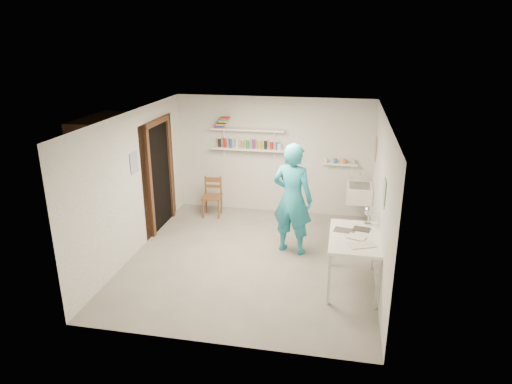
% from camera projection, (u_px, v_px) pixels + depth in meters
% --- Properties ---
extents(floor, '(4.00, 4.50, 0.02)m').
position_uv_depth(floor, '(251.00, 259.00, 7.65)').
color(floor, slate).
rests_on(floor, ground).
extents(ceiling, '(4.00, 4.50, 0.02)m').
position_uv_depth(ceiling, '(251.00, 115.00, 6.85)').
color(ceiling, silver).
rests_on(ceiling, wall_back).
extents(wall_back, '(4.00, 0.02, 2.40)m').
position_uv_depth(wall_back, '(273.00, 156.00, 9.34)').
color(wall_back, silver).
rests_on(wall_back, ground).
extents(wall_front, '(4.00, 0.02, 2.40)m').
position_uv_depth(wall_front, '(211.00, 256.00, 5.16)').
color(wall_front, silver).
rests_on(wall_front, ground).
extents(wall_left, '(0.02, 4.50, 2.40)m').
position_uv_depth(wall_left, '(133.00, 184.00, 7.61)').
color(wall_left, silver).
rests_on(wall_left, ground).
extents(wall_right, '(0.02, 4.50, 2.40)m').
position_uv_depth(wall_right, '(381.00, 200.00, 6.89)').
color(wall_right, silver).
rests_on(wall_right, ground).
extents(doorway_recess, '(0.02, 0.90, 2.00)m').
position_uv_depth(doorway_recess, '(160.00, 177.00, 8.65)').
color(doorway_recess, black).
rests_on(doorway_recess, wall_left).
extents(corridor_box, '(1.40, 1.50, 2.10)m').
position_uv_depth(corridor_box, '(125.00, 172.00, 8.76)').
color(corridor_box, brown).
rests_on(corridor_box, ground).
extents(door_lintel, '(0.06, 1.05, 0.10)m').
position_uv_depth(door_lintel, '(157.00, 122.00, 8.30)').
color(door_lintel, brown).
rests_on(door_lintel, wall_left).
extents(door_jamb_near, '(0.06, 0.10, 2.00)m').
position_uv_depth(door_jamb_near, '(150.00, 185.00, 8.18)').
color(door_jamb_near, brown).
rests_on(door_jamb_near, ground).
extents(door_jamb_far, '(0.06, 0.10, 2.00)m').
position_uv_depth(door_jamb_far, '(170.00, 169.00, 9.11)').
color(door_jamb_far, brown).
rests_on(door_jamb_far, ground).
extents(shelf_lower, '(1.50, 0.22, 0.03)m').
position_uv_depth(shelf_lower, '(248.00, 149.00, 9.26)').
color(shelf_lower, white).
rests_on(shelf_lower, wall_back).
extents(shelf_upper, '(1.50, 0.22, 0.03)m').
position_uv_depth(shelf_upper, '(248.00, 129.00, 9.13)').
color(shelf_upper, white).
rests_on(shelf_upper, wall_back).
extents(ledge_shelf, '(0.70, 0.14, 0.03)m').
position_uv_depth(ledge_shelf, '(340.00, 164.00, 9.05)').
color(ledge_shelf, white).
rests_on(ledge_shelf, wall_back).
extents(poster_left, '(0.01, 0.28, 0.36)m').
position_uv_depth(poster_left, '(134.00, 163.00, 7.54)').
color(poster_left, '#334C7F').
rests_on(poster_left, wall_left).
extents(poster_right_a, '(0.01, 0.34, 0.42)m').
position_uv_depth(poster_right_a, '(376.00, 149.00, 8.45)').
color(poster_right_a, '#995933').
rests_on(poster_right_a, wall_right).
extents(poster_right_b, '(0.01, 0.30, 0.38)m').
position_uv_depth(poster_right_b, '(384.00, 193.00, 6.29)').
color(poster_right_b, '#3F724C').
rests_on(poster_right_b, wall_right).
extents(belfast_sink, '(0.48, 0.60, 0.30)m').
position_uv_depth(belfast_sink, '(359.00, 193.00, 8.68)').
color(belfast_sink, white).
rests_on(belfast_sink, wall_right).
extents(man, '(0.80, 0.63, 1.92)m').
position_uv_depth(man, '(292.00, 199.00, 7.61)').
color(man, teal).
rests_on(man, ground).
extents(wall_clock, '(0.34, 0.13, 0.35)m').
position_uv_depth(wall_clock, '(291.00, 177.00, 7.71)').
color(wall_clock, beige).
rests_on(wall_clock, man).
extents(wooden_chair, '(0.41, 0.39, 0.82)m').
position_uv_depth(wooden_chair, '(212.00, 197.00, 9.32)').
color(wooden_chair, brown).
rests_on(wooden_chair, ground).
extents(work_table, '(0.73, 1.21, 0.81)m').
position_uv_depth(work_table, '(353.00, 261.00, 6.72)').
color(work_table, white).
rests_on(work_table, ground).
extents(desk_lamp, '(0.15, 0.15, 0.15)m').
position_uv_depth(desk_lamp, '(369.00, 211.00, 6.92)').
color(desk_lamp, silver).
rests_on(desk_lamp, work_table).
extents(spray_cans, '(1.34, 0.06, 0.17)m').
position_uv_depth(spray_cans, '(248.00, 144.00, 9.23)').
color(spray_cans, black).
rests_on(spray_cans, shelf_lower).
extents(book_stack, '(0.32, 0.14, 0.22)m').
position_uv_depth(book_stack, '(222.00, 122.00, 9.19)').
color(book_stack, red).
rests_on(book_stack, shelf_upper).
extents(ledge_pots, '(0.48, 0.07, 0.09)m').
position_uv_depth(ledge_pots, '(340.00, 161.00, 9.03)').
color(ledge_pots, silver).
rests_on(ledge_pots, ledge_shelf).
extents(papers, '(0.30, 0.22, 0.02)m').
position_uv_depth(papers, '(355.00, 236.00, 6.58)').
color(papers, silver).
rests_on(papers, work_table).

